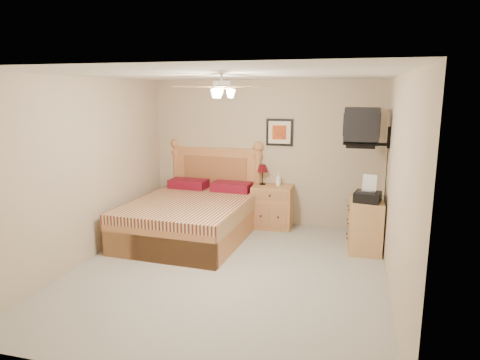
# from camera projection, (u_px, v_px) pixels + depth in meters

# --- Properties ---
(floor) EXTENTS (4.50, 4.50, 0.00)m
(floor) POSITION_uv_depth(u_px,v_px,m) (228.00, 271.00, 5.59)
(floor) COLOR gray
(floor) RESTS_ON ground
(ceiling) EXTENTS (4.00, 4.50, 0.04)m
(ceiling) POSITION_uv_depth(u_px,v_px,m) (226.00, 75.00, 5.08)
(ceiling) COLOR white
(ceiling) RESTS_ON ground
(wall_back) EXTENTS (4.00, 0.04, 2.50)m
(wall_back) POSITION_uv_depth(u_px,v_px,m) (264.00, 153.00, 7.46)
(wall_back) COLOR tan
(wall_back) RESTS_ON ground
(wall_front) EXTENTS (4.00, 0.04, 2.50)m
(wall_front) POSITION_uv_depth(u_px,v_px,m) (141.00, 235.00, 3.21)
(wall_front) COLOR tan
(wall_front) RESTS_ON ground
(wall_left) EXTENTS (0.04, 4.50, 2.50)m
(wall_left) POSITION_uv_depth(u_px,v_px,m) (87.00, 170.00, 5.84)
(wall_left) COLOR tan
(wall_left) RESTS_ON ground
(wall_right) EXTENTS (0.04, 4.50, 2.50)m
(wall_right) POSITION_uv_depth(u_px,v_px,m) (396.00, 187.00, 4.83)
(wall_right) COLOR tan
(wall_right) RESTS_ON ground
(bed) EXTENTS (1.83, 2.34, 1.46)m
(bed) POSITION_uv_depth(u_px,v_px,m) (190.00, 193.00, 6.74)
(bed) COLOR #BD7243
(bed) RESTS_ON ground
(nightstand) EXTENTS (0.68, 0.51, 0.73)m
(nightstand) POSITION_uv_depth(u_px,v_px,m) (272.00, 206.00, 7.36)
(nightstand) COLOR #B37342
(nightstand) RESTS_ON ground
(table_lamp) EXTENTS (0.23, 0.23, 0.35)m
(table_lamp) POSITION_uv_depth(u_px,v_px,m) (263.00, 175.00, 7.36)
(table_lamp) COLOR #580C12
(table_lamp) RESTS_ON nightstand
(lotion_bottle) EXTENTS (0.09, 0.09, 0.22)m
(lotion_bottle) POSITION_uv_depth(u_px,v_px,m) (278.00, 179.00, 7.28)
(lotion_bottle) COLOR white
(lotion_bottle) RESTS_ON nightstand
(framed_picture) EXTENTS (0.46, 0.04, 0.46)m
(framed_picture) POSITION_uv_depth(u_px,v_px,m) (280.00, 132.00, 7.30)
(framed_picture) COLOR black
(framed_picture) RESTS_ON wall_back
(dresser) EXTENTS (0.49, 0.68, 0.77)m
(dresser) POSITION_uv_depth(u_px,v_px,m) (365.00, 225.00, 6.25)
(dresser) COLOR #B0874C
(dresser) RESTS_ON ground
(fax_machine) EXTENTS (0.41, 0.43, 0.37)m
(fax_machine) POSITION_uv_depth(u_px,v_px,m) (368.00, 189.00, 6.02)
(fax_machine) COLOR black
(fax_machine) RESTS_ON dresser
(magazine_lower) EXTENTS (0.27, 0.32, 0.03)m
(magazine_lower) POSITION_uv_depth(u_px,v_px,m) (366.00, 195.00, 6.37)
(magazine_lower) COLOR #C2B79B
(magazine_lower) RESTS_ON dresser
(magazine_upper) EXTENTS (0.25, 0.30, 0.02)m
(magazine_upper) POSITION_uv_depth(u_px,v_px,m) (368.00, 194.00, 6.37)
(magazine_upper) COLOR gray
(magazine_upper) RESTS_ON magazine_lower
(wall_tv) EXTENTS (0.56, 0.46, 0.58)m
(wall_tv) POSITION_uv_depth(u_px,v_px,m) (372.00, 127.00, 6.04)
(wall_tv) COLOR black
(wall_tv) RESTS_ON wall_right
(ceiling_fan) EXTENTS (1.14, 1.14, 0.28)m
(ceiling_fan) POSITION_uv_depth(u_px,v_px,m) (221.00, 87.00, 4.92)
(ceiling_fan) COLOR white
(ceiling_fan) RESTS_ON ceiling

